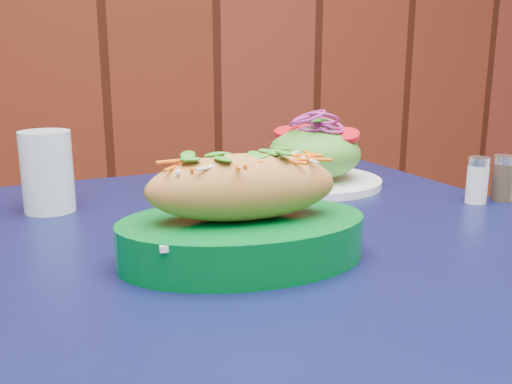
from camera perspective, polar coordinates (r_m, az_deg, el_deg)
name	(u,v)px	position (r m, az deg, el deg)	size (l,w,h in m)	color
cafe_table	(257,300)	(0.72, 0.10, -10.78)	(0.90, 0.90, 0.75)	black
banh_mi_basket	(243,218)	(0.59, -1.34, -2.65)	(0.27, 0.18, 0.12)	#005D1E
salad_plate	(314,158)	(0.94, 5.83, 3.41)	(0.22, 0.22, 0.12)	white
water_glass	(47,172)	(0.83, -20.15, 1.93)	(0.07, 0.07, 0.11)	silver
salt_shaker	(477,180)	(0.89, 21.27, 1.12)	(0.03, 0.03, 0.07)	white
pepper_shaker	(503,178)	(0.92, 23.48, 1.28)	(0.03, 0.03, 0.07)	#3F3326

